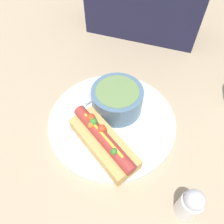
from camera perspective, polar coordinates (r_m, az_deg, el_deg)
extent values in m
plane|color=tan|center=(0.48, 0.00, -2.87)|extent=(4.00, 4.00, 0.00)
cylinder|color=white|center=(0.47, 0.00, -2.40)|extent=(0.27, 0.27, 0.01)
cube|color=tan|center=(0.42, -2.23, -8.15)|extent=(0.16, 0.13, 0.03)
cylinder|color=#9E332D|center=(0.40, -2.33, -6.71)|extent=(0.15, 0.11, 0.02)
sphere|color=#387A28|center=(0.38, 0.52, -10.27)|extent=(0.01, 0.01, 0.01)
sphere|color=#387A28|center=(0.41, -4.88, -2.61)|extent=(0.02, 0.02, 0.02)
sphere|color=#C63F1E|center=(0.40, -2.77, -4.37)|extent=(0.02, 0.02, 0.02)
sphere|color=orange|center=(0.41, -5.54, -3.45)|extent=(0.01, 0.01, 0.01)
sphere|color=#C63F1E|center=(0.41, -5.50, -1.60)|extent=(0.02, 0.02, 0.02)
cylinder|color=gold|center=(0.39, -2.38, -5.91)|extent=(0.10, 0.07, 0.01)
cylinder|color=slate|center=(0.47, 0.97, 3.32)|extent=(0.11, 0.11, 0.05)
cylinder|color=#66844C|center=(0.45, 1.01, 5.05)|extent=(0.09, 0.09, 0.01)
cube|color=#B7B7BC|center=(0.47, -10.06, -2.80)|extent=(0.02, 0.11, 0.00)
ellipsoid|color=#B7B7BC|center=(0.50, -6.16, 3.52)|extent=(0.02, 0.03, 0.01)
cylinder|color=silver|center=(0.40, 19.26, -22.16)|extent=(0.04, 0.04, 0.05)
sphere|color=silver|center=(0.37, 20.81, -20.70)|extent=(0.03, 0.03, 0.03)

